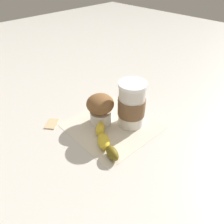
# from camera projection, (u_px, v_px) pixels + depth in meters

# --- Properties ---
(ground_plane) EXTENTS (3.00, 3.00, 0.00)m
(ground_plane) POSITION_uv_depth(u_px,v_px,m) (112.00, 126.00, 0.69)
(ground_plane) COLOR beige
(paper_napkin) EXTENTS (0.26, 0.26, 0.00)m
(paper_napkin) POSITION_uv_depth(u_px,v_px,m) (112.00, 126.00, 0.69)
(paper_napkin) COLOR beige
(paper_napkin) RESTS_ON ground_plane
(coffee_cup) EXTENTS (0.08, 0.08, 0.15)m
(coffee_cup) POSITION_uv_depth(u_px,v_px,m) (132.00, 105.00, 0.66)
(coffee_cup) COLOR silver
(coffee_cup) RESTS_ON paper_napkin
(muffin) EXTENTS (0.09, 0.09, 0.10)m
(muffin) POSITION_uv_depth(u_px,v_px,m) (100.00, 108.00, 0.67)
(muffin) COLOR white
(muffin) RESTS_ON paper_napkin
(banana) EXTENTS (0.09, 0.15, 0.03)m
(banana) POSITION_uv_depth(u_px,v_px,m) (105.00, 141.00, 0.61)
(banana) COLOR gold
(banana) RESTS_ON paper_napkin
(sugar_packet) EXTENTS (0.06, 0.06, 0.01)m
(sugar_packet) POSITION_uv_depth(u_px,v_px,m) (52.00, 123.00, 0.70)
(sugar_packet) COLOR #E0B27F
(sugar_packet) RESTS_ON ground_plane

